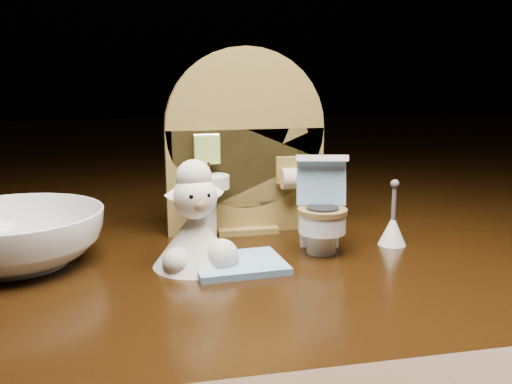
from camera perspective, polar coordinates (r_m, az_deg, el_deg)
The scene contains 6 objects.
backdrop_panel at distance 0.47m, azimuth -1.17°, elevation 3.94°, with size 0.13×0.05×0.15m.
toy_toilet at distance 0.43m, azimuth 6.53°, elevation -2.37°, with size 0.04×0.05×0.07m.
bath_mat at distance 0.39m, azimuth -1.79°, elevation -7.23°, with size 0.06×0.05×0.00m, color #739EBF.
toilet_brush at distance 0.45m, azimuth 13.51°, elevation -3.50°, with size 0.02×0.02×0.05m.
plush_lamb at distance 0.39m, azimuth -6.02°, elevation -3.73°, with size 0.06×0.06×0.08m.
ceramic_bowl at distance 0.43m, azimuth -22.98°, elevation -4.29°, with size 0.12×0.12×0.04m, color white.
Camera 1 is at (-0.09, -0.39, 0.13)m, focal length 40.00 mm.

